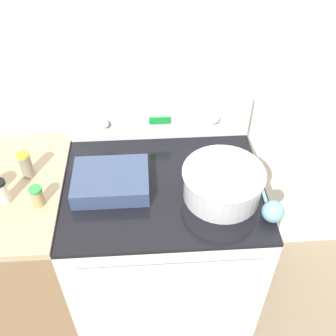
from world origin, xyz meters
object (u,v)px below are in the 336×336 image
(spice_jar_green_cap, at_px, (37,196))
(spice_jar_yellow_cap, at_px, (26,165))
(mixing_bowl, at_px, (223,182))
(casserole_dish, at_px, (111,180))
(spice_jar_black_cap, at_px, (2,192))
(ladle, at_px, (272,210))

(spice_jar_green_cap, bearing_deg, spice_jar_yellow_cap, 113.34)
(mixing_bowl, height_order, spice_jar_green_cap, mixing_bowl)
(casserole_dish, height_order, spice_jar_black_cap, spice_jar_black_cap)
(ladle, distance_m, spice_jar_yellow_cap, 0.95)
(casserole_dish, height_order, spice_jar_green_cap, spice_jar_green_cap)
(ladle, bearing_deg, mixing_bowl, 144.24)
(mixing_bowl, bearing_deg, spice_jar_yellow_cap, 169.04)
(spice_jar_green_cap, height_order, spice_jar_black_cap, spice_jar_black_cap)
(mixing_bowl, xyz_separation_m, casserole_dish, (-0.42, 0.07, -0.03))
(casserole_dish, xyz_separation_m, spice_jar_black_cap, (-0.39, -0.06, 0.03))
(mixing_bowl, distance_m, casserole_dish, 0.43)
(mixing_bowl, bearing_deg, spice_jar_black_cap, 179.32)
(ladle, xyz_separation_m, spice_jar_green_cap, (-0.85, 0.11, 0.02))
(spice_jar_black_cap, bearing_deg, mixing_bowl, -0.68)
(ladle, height_order, spice_jar_green_cap, spice_jar_green_cap)
(spice_jar_yellow_cap, bearing_deg, spice_jar_black_cap, -114.02)
(mixing_bowl, relative_size, spice_jar_black_cap, 3.01)
(casserole_dish, bearing_deg, ladle, -17.71)
(spice_jar_green_cap, bearing_deg, ladle, -7.16)
(spice_jar_green_cap, xyz_separation_m, spice_jar_yellow_cap, (-0.07, 0.16, 0.02))
(spice_jar_green_cap, bearing_deg, mixing_bowl, 0.89)
(casserole_dish, bearing_deg, spice_jar_green_cap, -163.11)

